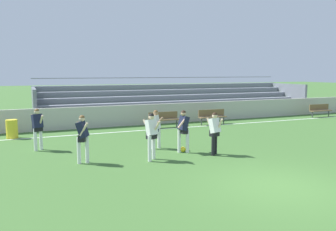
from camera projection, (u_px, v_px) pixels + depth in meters
ground_plane at (280, 187)px, 9.49m from camera, size 160.00×160.00×0.00m
field_line_sideline at (153, 130)px, 18.87m from camera, size 44.00×0.12×0.01m
sideline_wall at (142, 115)px, 20.54m from camera, size 48.00×0.16×1.24m
bleacher_stand at (180, 100)px, 24.66m from camera, size 20.00×4.40×2.80m
bench_centre_sideline at (212, 115)px, 20.80m from camera, size 1.80×0.40×0.90m
bench_far_left at (320, 109)px, 24.22m from camera, size 1.80×0.40×0.90m
bench_near_wall_gap at (164, 118)px, 19.57m from camera, size 1.80×0.40×0.90m
trash_bin at (12, 129)px, 16.37m from camera, size 0.54×0.54×0.91m
player_dark_deep_cover at (183, 127)px, 13.38m from camera, size 0.68×0.46×1.70m
player_white_dropping_back at (152, 132)px, 12.20m from camera, size 0.47×0.72×1.72m
player_white_trailing_run at (215, 130)px, 13.02m from camera, size 0.47×0.57×1.66m
player_dark_wide_right at (83, 135)px, 11.80m from camera, size 0.52×0.63×1.71m
player_white_overlapping at (156, 126)px, 14.10m from camera, size 0.50×0.73×1.63m
player_dark_pressing_high at (37, 126)px, 13.77m from camera, size 0.48×0.63×1.72m
soccer_ball at (183, 149)px, 13.59m from camera, size 0.22×0.22×0.22m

